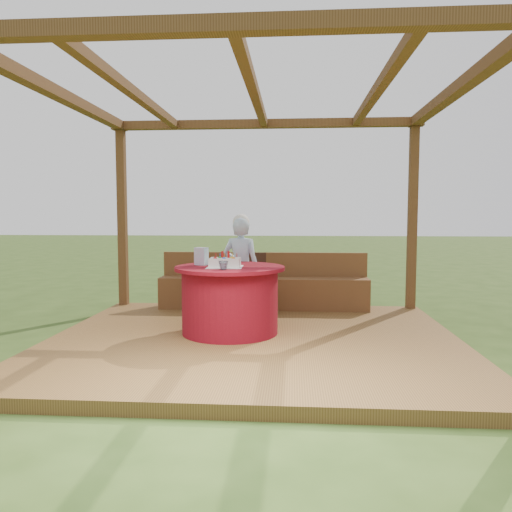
{
  "coord_description": "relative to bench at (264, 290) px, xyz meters",
  "views": [
    {
      "loc": [
        0.42,
        -5.43,
        1.47
      ],
      "look_at": [
        0.0,
        0.25,
        1.0
      ],
      "focal_mm": 35.0,
      "sensor_mm": 36.0,
      "label": 1
    }
  ],
  "objects": [
    {
      "name": "drinking_glass",
      "position": [
        -0.31,
        -1.92,
        0.55
      ],
      "size": [
        0.11,
        0.11,
        0.1
      ],
      "primitive_type": "imported",
      "rotation": [
        0.0,
        0.0,
        0.05
      ],
      "color": "silver",
      "rests_on": "table"
    },
    {
      "name": "table",
      "position": [
        -0.29,
        -1.55,
        0.12
      ],
      "size": [
        1.25,
        1.25,
        0.77
      ],
      "color": "maroon",
      "rests_on": "deck"
    },
    {
      "name": "birthday_cake",
      "position": [
        -0.33,
        -1.65,
        0.56
      ],
      "size": [
        0.4,
        0.4,
        0.18
      ],
      "color": "white",
      "rests_on": "table"
    },
    {
      "name": "deck",
      "position": [
        0.0,
        -1.72,
        -0.32
      ],
      "size": [
        4.5,
        4.0,
        0.12
      ],
      "primitive_type": "cube",
      "color": "brown",
      "rests_on": "ground"
    },
    {
      "name": "bench",
      "position": [
        0.0,
        0.0,
        0.0
      ],
      "size": [
        3.0,
        0.42,
        0.8
      ],
      "color": "brown",
      "rests_on": "deck"
    },
    {
      "name": "ground",
      "position": [
        0.0,
        -1.72,
        -0.38
      ],
      "size": [
        60.0,
        60.0,
        0.0
      ],
      "primitive_type": "plane",
      "color": "#304A18",
      "rests_on": "ground"
    },
    {
      "name": "gift_bag",
      "position": [
        -0.64,
        -1.43,
        0.6
      ],
      "size": [
        0.17,
        0.14,
        0.21
      ],
      "primitive_type": "cube",
      "rotation": [
        0.0,
        0.0,
        -0.43
      ],
      "color": "#EE9AD9",
      "rests_on": "table"
    },
    {
      "name": "elderly_woman",
      "position": [
        -0.24,
        -0.83,
        0.42
      ],
      "size": [
        0.54,
        0.41,
        1.36
      ],
      "color": "#96BEDF",
      "rests_on": "deck"
    },
    {
      "name": "pergola",
      "position": [
        0.0,
        -1.72,
        2.02
      ],
      "size": [
        4.5,
        4.0,
        2.72
      ],
      "color": "brown",
      "rests_on": "deck"
    },
    {
      "name": "chair",
      "position": [
        -0.13,
        -0.49,
        0.19
      ],
      "size": [
        0.4,
        0.4,
        0.84
      ],
      "color": "#321A0F",
      "rests_on": "deck"
    }
  ]
}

